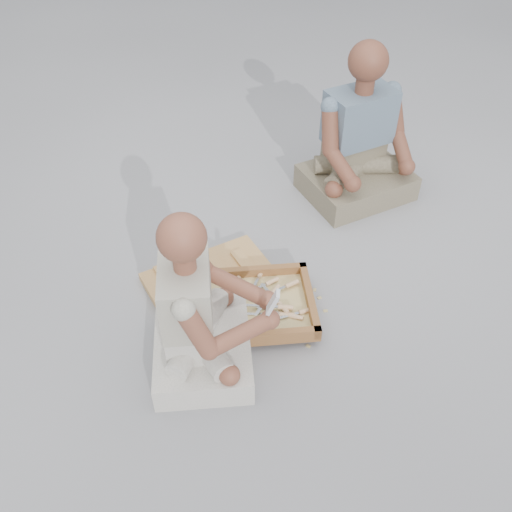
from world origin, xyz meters
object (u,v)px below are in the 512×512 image
object	(u,v)px
carved_panel	(212,281)
companion	(359,148)
tool_tray	(255,306)
craftsman	(199,318)

from	to	relation	value
carved_panel	companion	world-z (taller)	companion
carved_panel	tool_tray	distance (m)	0.30
tool_tray	companion	bearing A→B (deg)	43.31
craftsman	companion	distance (m)	1.48
craftsman	companion	xyz separation A→B (m)	(1.12, 0.97, 0.03)
tool_tray	companion	distance (m)	1.17
carved_panel	companion	xyz separation A→B (m)	(0.98, 0.53, 0.28)
carved_panel	companion	bearing A→B (deg)	28.28
carved_panel	craftsman	xyz separation A→B (m)	(-0.14, -0.44, 0.25)
craftsman	companion	world-z (taller)	companion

